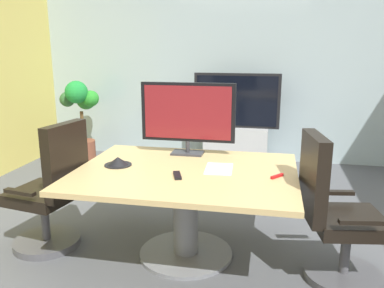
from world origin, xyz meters
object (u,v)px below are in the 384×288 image
Objects in this scene: office_chair_right at (335,222)px; wall_display_unit at (236,134)px; potted_plant at (82,113)px; office_chair_left at (52,197)px; remote_control at (177,175)px; tv_monitor at (188,114)px; conference_phone at (118,162)px; conference_table at (186,192)px.

wall_display_unit is (-0.97, 2.80, -0.01)m from office_chair_right.
office_chair_right is 0.91× the size of potted_plant.
office_chair_left is 3.04m from wall_display_unit.
office_chair_right is 4.12m from potted_plant.
wall_display_unit reaches higher than office_chair_right.
remote_control is (-1.14, -0.03, 0.28)m from office_chair_right.
tv_monitor is 0.75m from conference_phone.
conference_table is 2.67m from wall_display_unit.
tv_monitor is 2.29m from wall_display_unit.
conference_table is 0.25m from remote_control.
wall_display_unit is at bearing 83.90° from tv_monitor.
office_chair_right is (2.23, -0.03, 0.00)m from office_chair_left.
conference_table is at bearing -1.70° from conference_phone.
office_chair_right reaches higher than conference_phone.
remote_control is at bearing -99.32° from conference_table.
office_chair_left is at bearing -168.47° from conference_phone.
potted_plant is 7.05× the size of remote_control.
wall_display_unit is 2.76m from conference_phone.
conference_phone is at bearing 111.46° from office_chair_left.
wall_display_unit reaches higher than conference_table.
office_chair_left is 1.34m from tv_monitor.
potted_plant is 3.32m from remote_control.
conference_table is 1.43× the size of potted_plant.
conference_table is 0.61m from conference_phone.
potted_plant reaches higher than remote_control.
office_chair_left is at bearing 157.34° from remote_control.
wall_display_unit reaches higher than potted_plant.
office_chair_right is at bearing -70.89° from wall_display_unit.
office_chair_right reaches higher than conference_table.
potted_plant is (-0.99, 2.52, 0.26)m from office_chair_left.
conference_phone is 1.29× the size of remote_control.
potted_plant is at bearing 109.60° from remote_control.
potted_plant is 5.45× the size of conference_phone.
wall_display_unit is 2.85m from remote_control.
tv_monitor is 3.82× the size of conference_phone.
conference_phone is (-1.68, 0.15, 0.31)m from office_chair_right.
office_chair_left reaches higher than remote_control.
office_chair_right is 6.41× the size of remote_control.
wall_display_unit is 7.71× the size of remote_control.
tv_monitor reaches higher than remote_control.
remote_control is at bearing 82.41° from office_chair_right.
tv_monitor is (-0.09, 0.48, 0.54)m from conference_table.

